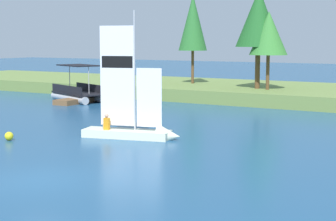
{
  "coord_description": "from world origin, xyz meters",
  "views": [
    {
      "loc": [
        13.3,
        -13.51,
        4.82
      ],
      "look_at": [
        -1.1,
        10.51,
        1.2
      ],
      "focal_mm": 58.2,
      "sensor_mm": 36.0,
      "label": 1
    }
  ],
  "objects_px": {
    "shoreline_tree_left": "(193,23)",
    "channel_buoy": "(9,136)",
    "wooden_dock": "(89,99)",
    "pontoon_boat": "(79,92)",
    "sailboat": "(140,128)",
    "shoreline_tree_centre": "(269,33)",
    "shoreline_tree_midleft": "(259,18)"
  },
  "relations": [
    {
      "from": "shoreline_tree_left",
      "to": "channel_buoy",
      "type": "relative_size",
      "value": 18.63
    },
    {
      "from": "wooden_dock",
      "to": "shoreline_tree_left",
      "type": "bearing_deg",
      "value": 62.95
    },
    {
      "from": "pontoon_boat",
      "to": "wooden_dock",
      "type": "bearing_deg",
      "value": 43.81
    },
    {
      "from": "shoreline_tree_left",
      "to": "sailboat",
      "type": "distance_m",
      "value": 22.9
    },
    {
      "from": "shoreline_tree_centre",
      "to": "sailboat",
      "type": "relative_size",
      "value": 0.91
    },
    {
      "from": "shoreline_tree_midleft",
      "to": "pontoon_boat",
      "type": "relative_size",
      "value": 1.33
    },
    {
      "from": "sailboat",
      "to": "shoreline_tree_left",
      "type": "bearing_deg",
      "value": 97.37
    },
    {
      "from": "shoreline_tree_left",
      "to": "channel_buoy",
      "type": "xyz_separation_m",
      "value": [
        3.01,
        -24.29,
        -6.15
      ]
    },
    {
      "from": "pontoon_boat",
      "to": "channel_buoy",
      "type": "height_order",
      "value": "pontoon_boat"
    },
    {
      "from": "wooden_dock",
      "to": "channel_buoy",
      "type": "height_order",
      "value": "channel_buoy"
    },
    {
      "from": "channel_buoy",
      "to": "pontoon_boat",
      "type": "bearing_deg",
      "value": 118.85
    },
    {
      "from": "shoreline_tree_midleft",
      "to": "pontoon_boat",
      "type": "distance_m",
      "value": 15.35
    },
    {
      "from": "shoreline_tree_left",
      "to": "wooden_dock",
      "type": "bearing_deg",
      "value": -117.05
    },
    {
      "from": "shoreline_tree_centre",
      "to": "sailboat",
      "type": "height_order",
      "value": "shoreline_tree_centre"
    },
    {
      "from": "pontoon_boat",
      "to": "shoreline_tree_left",
      "type": "bearing_deg",
      "value": 82.38
    },
    {
      "from": "shoreline_tree_left",
      "to": "pontoon_boat",
      "type": "bearing_deg",
      "value": -119.92
    },
    {
      "from": "channel_buoy",
      "to": "shoreline_tree_left",
      "type": "bearing_deg",
      "value": 97.08
    },
    {
      "from": "shoreline_tree_midleft",
      "to": "channel_buoy",
      "type": "bearing_deg",
      "value": -99.84
    },
    {
      "from": "channel_buoy",
      "to": "shoreline_tree_centre",
      "type": "bearing_deg",
      "value": 77.33
    },
    {
      "from": "shoreline_tree_centre",
      "to": "wooden_dock",
      "type": "xyz_separation_m",
      "value": [
        -12.48,
        -6.49,
        -5.16
      ]
    },
    {
      "from": "shoreline_tree_midleft",
      "to": "shoreline_tree_centre",
      "type": "bearing_deg",
      "value": -24.6
    },
    {
      "from": "wooden_dock",
      "to": "shoreline_tree_midleft",
      "type": "bearing_deg",
      "value": 31.32
    },
    {
      "from": "shoreline_tree_left",
      "to": "shoreline_tree_centre",
      "type": "distance_m",
      "value": 8.35
    },
    {
      "from": "pontoon_boat",
      "to": "shoreline_tree_midleft",
      "type": "bearing_deg",
      "value": 53.06
    },
    {
      "from": "sailboat",
      "to": "channel_buoy",
      "type": "relative_size",
      "value": 15.7
    },
    {
      "from": "shoreline_tree_left",
      "to": "wooden_dock",
      "type": "distance_m",
      "value": 11.75
    },
    {
      "from": "wooden_dock",
      "to": "pontoon_boat",
      "type": "relative_size",
      "value": 1.16
    },
    {
      "from": "shoreline_tree_left",
      "to": "pontoon_boat",
      "type": "height_order",
      "value": "shoreline_tree_left"
    },
    {
      "from": "sailboat",
      "to": "channel_buoy",
      "type": "height_order",
      "value": "sailboat"
    },
    {
      "from": "shoreline_tree_left",
      "to": "pontoon_boat",
      "type": "distance_m",
      "value": 12.04
    },
    {
      "from": "sailboat",
      "to": "shoreline_tree_midleft",
      "type": "bearing_deg",
      "value": 79.64
    },
    {
      "from": "shoreline_tree_midleft",
      "to": "sailboat",
      "type": "bearing_deg",
      "value": -86.08
    }
  ]
}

